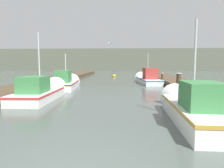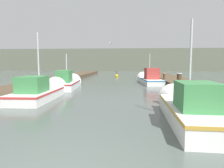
{
  "view_description": "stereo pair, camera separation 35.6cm",
  "coord_description": "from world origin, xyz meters",
  "px_view_note": "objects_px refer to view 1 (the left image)",
  "views": [
    {
      "loc": [
        0.96,
        -3.24,
        2.02
      ],
      "look_at": [
        0.19,
        10.81,
        0.54
      ],
      "focal_mm": 32.0,
      "sensor_mm": 36.0,
      "label": 1
    },
    {
      "loc": [
        1.31,
        -3.22,
        2.02
      ],
      "look_at": [
        0.19,
        10.81,
        0.54
      ],
      "focal_mm": 32.0,
      "sensor_mm": 36.0,
      "label": 2
    }
  ],
  "objects_px": {
    "fishing_boat_2": "(67,83)",
    "mooring_piling_0": "(162,78)",
    "fishing_boat_1": "(43,91)",
    "fishing_boat_3": "(147,79)",
    "mooring_piling_1": "(179,83)",
    "fishing_boat_0": "(191,106)",
    "mooring_piling_2": "(203,96)",
    "channel_buoy": "(114,76)",
    "seagull_lead": "(110,43)"
  },
  "relations": [
    {
      "from": "fishing_boat_3",
      "to": "fishing_boat_1",
      "type": "bearing_deg",
      "value": -132.46
    },
    {
      "from": "mooring_piling_0",
      "to": "channel_buoy",
      "type": "xyz_separation_m",
      "value": [
        -5.22,
        9.34,
        -0.38
      ]
    },
    {
      "from": "mooring_piling_0",
      "to": "mooring_piling_2",
      "type": "relative_size",
      "value": 1.08
    },
    {
      "from": "fishing_boat_0",
      "to": "fishing_boat_1",
      "type": "height_order",
      "value": "fishing_boat_1"
    },
    {
      "from": "fishing_boat_1",
      "to": "mooring_piling_1",
      "type": "relative_size",
      "value": 3.85
    },
    {
      "from": "fishing_boat_2",
      "to": "seagull_lead",
      "type": "height_order",
      "value": "seagull_lead"
    },
    {
      "from": "mooring_piling_1",
      "to": "fishing_boat_2",
      "type": "bearing_deg",
      "value": 166.05
    },
    {
      "from": "fishing_boat_1",
      "to": "fishing_boat_3",
      "type": "bearing_deg",
      "value": 52.08
    },
    {
      "from": "fishing_boat_0",
      "to": "channel_buoy",
      "type": "relative_size",
      "value": 5.65
    },
    {
      "from": "seagull_lead",
      "to": "fishing_boat_2",
      "type": "bearing_deg",
      "value": -97.8
    },
    {
      "from": "channel_buoy",
      "to": "seagull_lead",
      "type": "height_order",
      "value": "seagull_lead"
    },
    {
      "from": "seagull_lead",
      "to": "fishing_boat_0",
      "type": "bearing_deg",
      "value": -12.21
    },
    {
      "from": "mooring_piling_0",
      "to": "fishing_boat_3",
      "type": "bearing_deg",
      "value": 153.84
    },
    {
      "from": "mooring_piling_1",
      "to": "fishing_boat_3",
      "type": "bearing_deg",
      "value": 101.99
    },
    {
      "from": "fishing_boat_2",
      "to": "mooring_piling_0",
      "type": "relative_size",
      "value": 5.18
    },
    {
      "from": "fishing_boat_1",
      "to": "channel_buoy",
      "type": "distance_m",
      "value": 18.46
    },
    {
      "from": "fishing_boat_0",
      "to": "fishing_boat_1",
      "type": "distance_m",
      "value": 8.07
    },
    {
      "from": "mooring_piling_0",
      "to": "fishing_boat_0",
      "type": "bearing_deg",
      "value": -96.39
    },
    {
      "from": "fishing_boat_3",
      "to": "mooring_piling_1",
      "type": "relative_size",
      "value": 4.88
    },
    {
      "from": "fishing_boat_1",
      "to": "mooring_piling_1",
      "type": "xyz_separation_m",
      "value": [
        8.49,
        2.85,
        0.27
      ]
    },
    {
      "from": "fishing_boat_2",
      "to": "mooring_piling_0",
      "type": "bearing_deg",
      "value": 18.79
    },
    {
      "from": "fishing_boat_2",
      "to": "mooring_piling_1",
      "type": "distance_m",
      "value": 8.75
    },
    {
      "from": "mooring_piling_0",
      "to": "fishing_boat_1",
      "type": "bearing_deg",
      "value": -134.08
    },
    {
      "from": "fishing_boat_2",
      "to": "fishing_boat_1",
      "type": "bearing_deg",
      "value": -95.59
    },
    {
      "from": "mooring_piling_0",
      "to": "mooring_piling_2",
      "type": "bearing_deg",
      "value": -90.82
    },
    {
      "from": "fishing_boat_2",
      "to": "fishing_boat_3",
      "type": "height_order",
      "value": "fishing_boat_3"
    },
    {
      "from": "fishing_boat_0",
      "to": "seagull_lead",
      "type": "bearing_deg",
      "value": 111.63
    },
    {
      "from": "fishing_boat_1",
      "to": "mooring_piling_2",
      "type": "bearing_deg",
      "value": -12.86
    },
    {
      "from": "fishing_boat_2",
      "to": "mooring_piling_2",
      "type": "relative_size",
      "value": 5.59
    },
    {
      "from": "mooring_piling_1",
      "to": "mooring_piling_2",
      "type": "height_order",
      "value": "mooring_piling_1"
    },
    {
      "from": "fishing_boat_1",
      "to": "fishing_boat_2",
      "type": "relative_size",
      "value": 0.96
    },
    {
      "from": "mooring_piling_1",
      "to": "channel_buoy",
      "type": "bearing_deg",
      "value": 108.69
    },
    {
      "from": "fishing_boat_3",
      "to": "mooring_piling_0",
      "type": "bearing_deg",
      "value": -32.06
    },
    {
      "from": "fishing_boat_0",
      "to": "fishing_boat_2",
      "type": "xyz_separation_m",
      "value": [
        -7.12,
        8.76,
        -0.03
      ]
    },
    {
      "from": "fishing_boat_2",
      "to": "mooring_piling_1",
      "type": "height_order",
      "value": "fishing_boat_2"
    },
    {
      "from": "seagull_lead",
      "to": "fishing_boat_3",
      "type": "bearing_deg",
      "value": 98.08
    },
    {
      "from": "fishing_boat_3",
      "to": "seagull_lead",
      "type": "xyz_separation_m",
      "value": [
        -3.63,
        -3.04,
        3.32
      ]
    },
    {
      "from": "mooring_piling_2",
      "to": "channel_buoy",
      "type": "distance_m",
      "value": 20.5
    },
    {
      "from": "mooring_piling_1",
      "to": "mooring_piling_2",
      "type": "relative_size",
      "value": 1.39
    },
    {
      "from": "channel_buoy",
      "to": "seagull_lead",
      "type": "distance_m",
      "value": 12.21
    },
    {
      "from": "mooring_piling_2",
      "to": "fishing_boat_2",
      "type": "bearing_deg",
      "value": 141.51
    },
    {
      "from": "mooring_piling_2",
      "to": "channel_buoy",
      "type": "relative_size",
      "value": 0.97
    },
    {
      "from": "fishing_boat_2",
      "to": "seagull_lead",
      "type": "xyz_separation_m",
      "value": [
        3.44,
        1.54,
        3.31
      ]
    },
    {
      "from": "mooring_piling_1",
      "to": "seagull_lead",
      "type": "height_order",
      "value": "seagull_lead"
    },
    {
      "from": "seagull_lead",
      "to": "fishing_boat_1",
      "type": "bearing_deg",
      "value": -59.79
    },
    {
      "from": "fishing_boat_1",
      "to": "fishing_boat_3",
      "type": "relative_size",
      "value": 0.79
    },
    {
      "from": "mooring_piling_0",
      "to": "mooring_piling_2",
      "type": "xyz_separation_m",
      "value": [
        -0.15,
        -10.52,
        -0.04
      ]
    },
    {
      "from": "fishing_boat_3",
      "to": "mooring_piling_2",
      "type": "height_order",
      "value": "fishing_boat_3"
    },
    {
      "from": "fishing_boat_1",
      "to": "fishing_boat_0",
      "type": "bearing_deg",
      "value": -29.49
    },
    {
      "from": "mooring_piling_0",
      "to": "mooring_piling_1",
      "type": "height_order",
      "value": "mooring_piling_1"
    }
  ]
}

